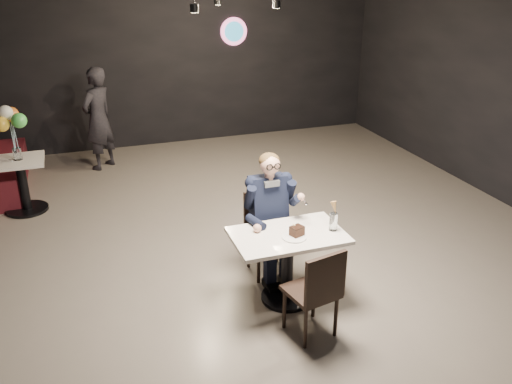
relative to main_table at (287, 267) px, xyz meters
name	(u,v)px	position (x,y,z in m)	size (l,w,h in m)	color
floor	(281,246)	(0.35, 1.05, -0.38)	(9.00, 9.00, 0.00)	#6E655C
wall_sign	(234,31)	(1.15, 5.52, 1.62)	(0.50, 0.06, 0.50)	pink
main_table	(287,267)	(0.00, 0.00, 0.00)	(1.10, 0.70, 0.75)	white
chair_far	(268,235)	(0.00, 0.55, 0.09)	(0.42, 0.46, 0.92)	black
chair_near	(311,290)	(0.00, -0.56, 0.09)	(0.42, 0.46, 0.92)	black
seated_man	(268,214)	(0.00, 0.55, 0.34)	(0.60, 0.80, 1.44)	black
dessert_plate	(294,237)	(0.02, -0.09, 0.38)	(0.24, 0.24, 0.01)	white
cake_slice	(297,231)	(0.06, -0.07, 0.43)	(0.12, 0.10, 0.09)	black
mint_leaf	(297,229)	(0.04, -0.10, 0.47)	(0.06, 0.04, 0.01)	#37902F
sundae_glass	(333,222)	(0.45, -0.07, 0.47)	(0.08, 0.08, 0.18)	silver
wafer_cone	(334,208)	(0.46, -0.06, 0.62)	(0.06, 0.06, 0.12)	#AF7E47
booth_bench	(3,156)	(-2.90, 4.16, 0.13)	(0.51, 2.03, 1.01)	#460F1B
side_table	(23,184)	(-2.60, 3.16, 0.03)	(0.64, 0.64, 0.80)	white
balloon_vase	(17,154)	(-2.60, 3.16, 0.46)	(0.11, 0.11, 0.16)	silver
balloon_bunch	(13,127)	(-2.60, 3.16, 0.82)	(0.36, 0.36, 0.59)	yellow
passerby	(98,119)	(-1.46, 4.57, 0.46)	(0.61, 0.40, 1.67)	black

